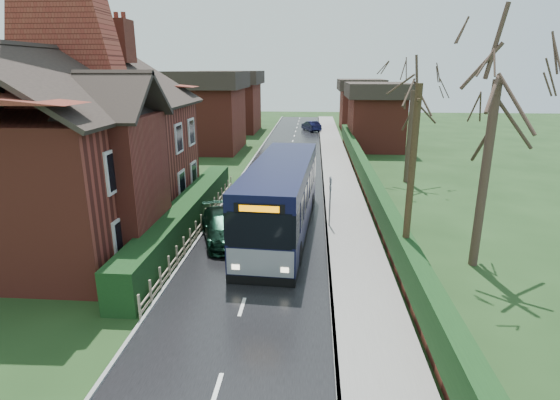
# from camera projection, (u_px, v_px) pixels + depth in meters

# --- Properties ---
(ground) EXTENTS (140.00, 140.00, 0.00)m
(ground) POSITION_uv_depth(u_px,v_px,m) (250.00, 280.00, 16.74)
(ground) COLOR #26451D
(ground) RESTS_ON ground
(road) EXTENTS (6.00, 100.00, 0.02)m
(road) POSITION_uv_depth(u_px,v_px,m) (274.00, 203.00, 26.29)
(road) COLOR black
(road) RESTS_ON ground
(pavement) EXTENTS (2.50, 100.00, 0.14)m
(pavement) POSITION_uv_depth(u_px,v_px,m) (345.00, 204.00, 25.97)
(pavement) COLOR slate
(pavement) RESTS_ON ground
(kerb_right) EXTENTS (0.12, 100.00, 0.14)m
(kerb_right) POSITION_uv_depth(u_px,v_px,m) (324.00, 204.00, 26.05)
(kerb_right) COLOR gray
(kerb_right) RESTS_ON ground
(kerb_left) EXTENTS (0.12, 100.00, 0.10)m
(kerb_left) POSITION_uv_depth(u_px,v_px,m) (224.00, 202.00, 26.50)
(kerb_left) COLOR gray
(kerb_left) RESTS_ON ground
(front_hedge) EXTENTS (1.20, 16.00, 1.60)m
(front_hedge) POSITION_uv_depth(u_px,v_px,m) (186.00, 216.00, 21.57)
(front_hedge) COLOR black
(front_hedge) RESTS_ON ground
(picket_fence) EXTENTS (0.10, 16.00, 0.90)m
(picket_fence) POSITION_uv_depth(u_px,v_px,m) (201.00, 223.00, 21.62)
(picket_fence) COLOR gray
(picket_fence) RESTS_ON ground
(right_wall_hedge) EXTENTS (0.60, 50.00, 1.80)m
(right_wall_hedge) POSITION_uv_depth(u_px,v_px,m) (372.00, 189.00, 25.58)
(right_wall_hedge) COLOR maroon
(right_wall_hedge) RESTS_ON ground
(brick_house) EXTENTS (9.30, 14.60, 10.30)m
(brick_house) POSITION_uv_depth(u_px,v_px,m) (80.00, 144.00, 20.68)
(brick_house) COLOR maroon
(brick_house) RESTS_ON ground
(bus) EXTENTS (3.36, 11.72, 3.52)m
(bus) POSITION_uv_depth(u_px,v_px,m) (281.00, 198.00, 21.21)
(bus) COLOR black
(bus) RESTS_ON ground
(car_silver) EXTENTS (1.95, 4.11, 1.36)m
(car_silver) POSITION_uv_depth(u_px,v_px,m) (230.00, 221.00, 21.28)
(car_silver) COLOR #AAA9AE
(car_silver) RESTS_ON ground
(car_green) EXTENTS (3.26, 4.99, 1.34)m
(car_green) POSITION_uv_depth(u_px,v_px,m) (224.00, 227.00, 20.50)
(car_green) COLOR black
(car_green) RESTS_ON ground
(car_distant) EXTENTS (2.76, 4.19, 1.30)m
(car_distant) POSITION_uv_depth(u_px,v_px,m) (311.00, 126.00, 57.20)
(car_distant) COLOR black
(car_distant) RESTS_ON ground
(bus_stop_sign) EXTENTS (0.11, 0.41, 2.70)m
(bus_stop_sign) POSITION_uv_depth(u_px,v_px,m) (330.00, 195.00, 21.73)
(bus_stop_sign) COLOR slate
(bus_stop_sign) RESTS_ON ground
(telegraph_pole) EXTENTS (0.25, 0.94, 7.32)m
(telegraph_pole) POSITION_uv_depth(u_px,v_px,m) (410.00, 187.00, 15.62)
(telegraph_pole) COLOR #2F2415
(telegraph_pole) RESTS_ON ground
(tree_right_near) EXTENTS (4.91, 4.91, 10.59)m
(tree_right_near) POSITION_uv_depth(u_px,v_px,m) (500.00, 65.00, 15.83)
(tree_right_near) COLOR #3C2B23
(tree_right_near) RESTS_ON ground
(tree_right_far) EXTENTS (4.75, 4.75, 9.17)m
(tree_right_far) POSITION_uv_depth(u_px,v_px,m) (414.00, 83.00, 29.42)
(tree_right_far) COLOR #382921
(tree_right_far) RESTS_ON ground
(tree_house_side) EXTENTS (4.29, 4.29, 9.74)m
(tree_house_side) POSITION_uv_depth(u_px,v_px,m) (74.00, 77.00, 28.64)
(tree_house_side) COLOR #33251E
(tree_house_side) RESTS_ON ground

